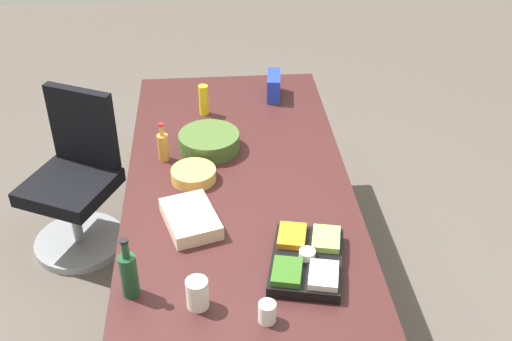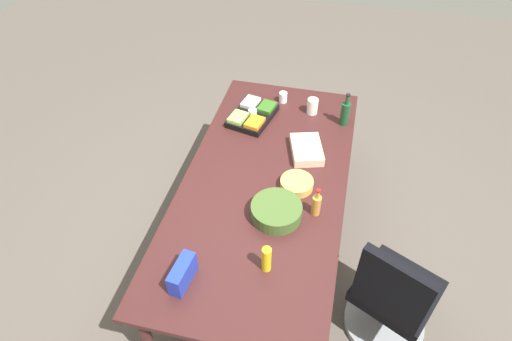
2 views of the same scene
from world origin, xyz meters
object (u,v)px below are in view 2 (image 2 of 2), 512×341
at_px(salad_bowl, 276,211).
at_px(mayo_jar, 313,106).
at_px(conference_table, 265,187).
at_px(dressing_bottle, 316,204).
at_px(mustard_bottle, 266,259).
at_px(chip_bowl, 297,184).
at_px(chip_bag_blue, 182,274).
at_px(veggie_tray, 253,115).
at_px(office_chair, 391,302).
at_px(sheet_cake, 307,150).
at_px(paper_cup, 283,97).
at_px(wine_bottle, 345,113).

bearing_deg(salad_bowl, mayo_jar, -3.41).
relative_size(conference_table, salad_bowl, 7.24).
distance_m(salad_bowl, mayo_jar, 1.18).
xyz_separation_m(conference_table, dressing_bottle, (-0.22, -0.39, 0.15)).
distance_m(mustard_bottle, salad_bowl, 0.41).
bearing_deg(chip_bowl, chip_bag_blue, 150.33).
bearing_deg(veggie_tray, mustard_bottle, -163.19).
bearing_deg(chip_bowl, office_chair, -124.63).
distance_m(mustard_bottle, sheet_cake, 1.07).
xyz_separation_m(conference_table, chip_bag_blue, (-0.90, 0.28, 0.14)).
relative_size(conference_table, dressing_bottle, 10.94).
xyz_separation_m(dressing_bottle, veggie_tray, (0.90, 0.64, -0.05)).
height_order(mayo_jar, paper_cup, mayo_jar).
distance_m(dressing_bottle, chip_bowl, 0.27).
height_order(conference_table, office_chair, office_chair).
relative_size(wine_bottle, chip_bowl, 1.24).
relative_size(salad_bowl, mayo_jar, 2.51).
xyz_separation_m(wine_bottle, veggie_tray, (-0.10, 0.74, -0.07)).
height_order(mustard_bottle, chip_bowl, mustard_bottle).
bearing_deg(dressing_bottle, chip_bag_blue, 135.68).
bearing_deg(wine_bottle, mustard_bottle, 167.95).
height_order(office_chair, sheet_cake, office_chair).
bearing_deg(veggie_tray, chip_bowl, -145.06).
distance_m(veggie_tray, paper_cup, 0.35).
relative_size(mayo_jar, chip_bag_blue, 0.60).
height_order(mustard_bottle, paper_cup, mustard_bottle).
xyz_separation_m(mayo_jar, veggie_tray, (-0.19, 0.47, -0.03)).
distance_m(veggie_tray, chip_bag_blue, 1.58).
bearing_deg(conference_table, wine_bottle, -31.56).
bearing_deg(chip_bag_blue, salad_bowl, -35.05).
distance_m(office_chair, mayo_jar, 1.64).
distance_m(office_chair, veggie_tray, 1.76).
bearing_deg(mayo_jar, chip_bowl, -178.93).
bearing_deg(conference_table, chip_bag_blue, 162.77).
bearing_deg(paper_cup, conference_table, -176.69).
relative_size(mustard_bottle, paper_cup, 2.07).
distance_m(conference_table, office_chair, 1.14).
bearing_deg(wine_bottle, office_chair, -159.75).
distance_m(salad_bowl, chip_bowl, 0.30).
bearing_deg(salad_bowl, veggie_tray, 22.00).
bearing_deg(paper_cup, mayo_jar, -110.71).
relative_size(office_chair, dressing_bottle, 4.52).
distance_m(dressing_bottle, salad_bowl, 0.26).
bearing_deg(veggie_tray, chip_bag_blue, 179.18).
relative_size(chip_bowl, paper_cup, 2.55).
bearing_deg(mustard_bottle, conference_table, 13.08).
distance_m(salad_bowl, chip_bag_blue, 0.73).
xyz_separation_m(mayo_jar, chip_bag_blue, (-1.77, 0.49, 0.01)).
bearing_deg(chip_bag_blue, mustard_bottle, -66.61).
bearing_deg(mayo_jar, wine_bottle, -108.45).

